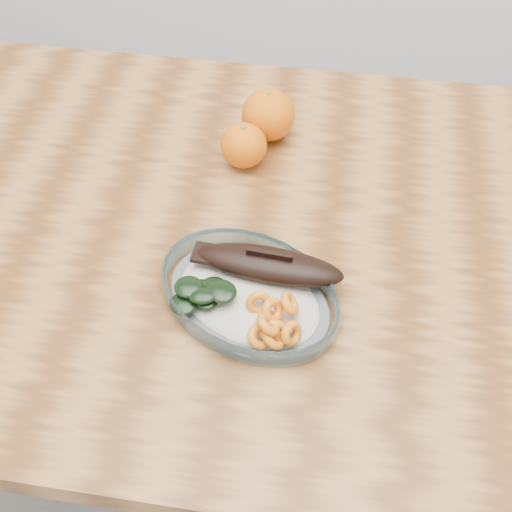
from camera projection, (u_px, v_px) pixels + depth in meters
The scene contains 5 objects.
ground at pixel (256, 445), 1.49m from camera, with size 3.00×3.00×0.00m, color slate.
dining_table at pixel (256, 271), 0.99m from camera, with size 1.20×0.80×0.75m.
plated_meal at pixel (250, 292), 0.82m from camera, with size 0.59×0.59×0.07m.
orange_left at pixel (268, 115), 1.01m from camera, with size 0.08×0.08×0.08m, color #E36704.
orange_right at pixel (244, 145), 0.97m from camera, with size 0.07×0.07×0.07m, color #E36704.
Camera 1 is at (0.09, -0.61, 1.42)m, focal length 45.00 mm.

